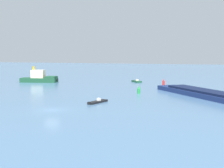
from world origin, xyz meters
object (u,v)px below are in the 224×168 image
channel_buoy_red (164,82)px  channel_buoy_green (139,90)px  tugboat (40,78)px  fishing_skiff (98,102)px  small_motorboat (137,81)px  cargo_barge (222,96)px

channel_buoy_red → channel_buoy_green: size_ratio=1.00×
tugboat → fishing_skiff: 45.12m
small_motorboat → fishing_skiff: 41.52m
small_motorboat → fishing_skiff: (0.58, -41.52, -0.04)m
cargo_barge → channel_buoy_green: 19.19m
tugboat → channel_buoy_green: 40.23m
channel_buoy_red → channel_buoy_green: 20.16m
cargo_barge → small_motorboat: cargo_barge is taller
fishing_skiff → cargo_barge: bearing=22.1°
cargo_barge → tugboat: (-54.52, 23.25, 0.50)m
fishing_skiff → channel_buoy_red: bearing=75.8°
small_motorboat → fishing_skiff: bearing=-89.2°
tugboat → channel_buoy_red: bearing=3.2°
cargo_barge → tugboat: cargo_barge is taller
tugboat → fishing_skiff: bearing=-46.6°
channel_buoy_green → channel_buoy_red: bearing=79.5°
channel_buoy_green → fishing_skiff: bearing=-108.9°
tugboat → channel_buoy_red: 39.94m
small_motorboat → tugboat: bearing=-164.0°
cargo_barge → small_motorboat: 40.06m
cargo_barge → small_motorboat: size_ratio=7.84×
cargo_barge → channel_buoy_green: cargo_barge is taller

